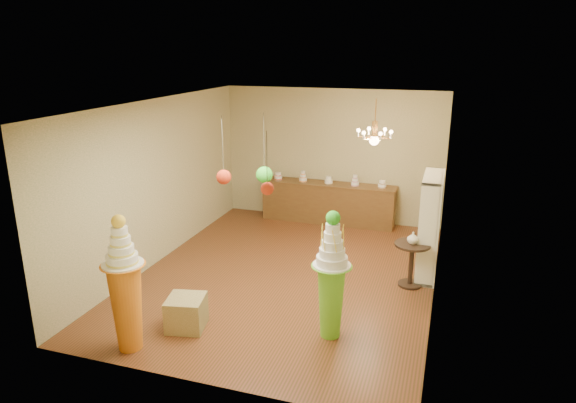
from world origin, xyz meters
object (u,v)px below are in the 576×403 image
(pedestal_orange, at_px, (126,296))
(round_table, at_px, (411,259))
(pedestal_green, at_px, (331,286))
(sideboard, at_px, (328,202))

(pedestal_orange, relative_size, round_table, 2.44)
(pedestal_green, distance_m, round_table, 2.17)
(sideboard, bearing_deg, round_table, -52.71)
(pedestal_green, relative_size, round_table, 2.37)
(round_table, bearing_deg, pedestal_orange, -137.99)
(sideboard, bearing_deg, pedestal_orange, -102.58)
(pedestal_orange, distance_m, round_table, 4.58)
(pedestal_green, distance_m, sideboard, 4.86)
(round_table, bearing_deg, pedestal_green, -115.29)
(pedestal_green, relative_size, sideboard, 0.60)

